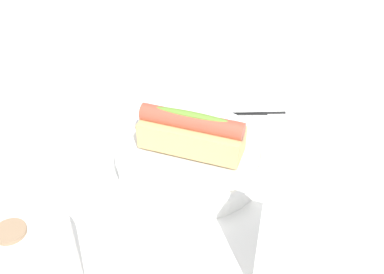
{
  "coord_description": "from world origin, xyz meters",
  "views": [
    {
      "loc": [
        -0.16,
        0.48,
        0.47
      ],
      "look_at": [
        -0.0,
        -0.02,
        0.06
      ],
      "focal_mm": 43.3,
      "sensor_mm": 36.0,
      "label": 1
    }
  ],
  "objects_px": {
    "water_glass": "(82,110)",
    "chopstick_far": "(222,113)",
    "paper_towel_roll": "(26,274)",
    "napkin_box": "(312,246)",
    "chopstick_near": "(204,114)",
    "hotdog_front": "(192,133)",
    "serving_bowl": "(192,156)"
  },
  "relations": [
    {
      "from": "water_glass",
      "to": "chopstick_far",
      "type": "distance_m",
      "value": 0.24
    },
    {
      "from": "paper_towel_roll",
      "to": "water_glass",
      "type": "bearing_deg",
      "value": -71.46
    },
    {
      "from": "napkin_box",
      "to": "paper_towel_roll",
      "type": "bearing_deg",
      "value": 22.62
    },
    {
      "from": "water_glass",
      "to": "chopstick_near",
      "type": "relative_size",
      "value": 0.41
    },
    {
      "from": "napkin_box",
      "to": "chopstick_near",
      "type": "bearing_deg",
      "value": -55.17
    },
    {
      "from": "water_glass",
      "to": "paper_towel_roll",
      "type": "bearing_deg",
      "value": 108.54
    },
    {
      "from": "hotdog_front",
      "to": "chopstick_far",
      "type": "relative_size",
      "value": 0.69
    },
    {
      "from": "napkin_box",
      "to": "chopstick_near",
      "type": "relative_size",
      "value": 0.68
    },
    {
      "from": "chopstick_near",
      "to": "chopstick_far",
      "type": "height_order",
      "value": "same"
    },
    {
      "from": "napkin_box",
      "to": "chopstick_far",
      "type": "distance_m",
      "value": 0.36
    },
    {
      "from": "napkin_box",
      "to": "chopstick_near",
      "type": "distance_m",
      "value": 0.36
    },
    {
      "from": "water_glass",
      "to": "chopstick_near",
      "type": "distance_m",
      "value": 0.2
    },
    {
      "from": "serving_bowl",
      "to": "hotdog_front",
      "type": "height_order",
      "value": "hotdog_front"
    },
    {
      "from": "hotdog_front",
      "to": "chopstick_far",
      "type": "distance_m",
      "value": 0.16
    },
    {
      "from": "water_glass",
      "to": "paper_towel_roll",
      "type": "height_order",
      "value": "paper_towel_roll"
    },
    {
      "from": "serving_bowl",
      "to": "water_glass",
      "type": "relative_size",
      "value": 2.5
    },
    {
      "from": "serving_bowl",
      "to": "water_glass",
      "type": "bearing_deg",
      "value": -8.91
    },
    {
      "from": "chopstick_far",
      "to": "paper_towel_roll",
      "type": "bearing_deg",
      "value": 56.92
    },
    {
      "from": "serving_bowl",
      "to": "chopstick_near",
      "type": "distance_m",
      "value": 0.13
    },
    {
      "from": "serving_bowl",
      "to": "water_glass",
      "type": "distance_m",
      "value": 0.2
    },
    {
      "from": "serving_bowl",
      "to": "paper_towel_roll",
      "type": "distance_m",
      "value": 0.29
    },
    {
      "from": "napkin_box",
      "to": "chopstick_near",
      "type": "xyz_separation_m",
      "value": [
        0.2,
        -0.29,
        -0.07
      ]
    },
    {
      "from": "hotdog_front",
      "to": "chopstick_near",
      "type": "xyz_separation_m",
      "value": [
        0.02,
        -0.13,
        -0.06
      ]
    },
    {
      "from": "paper_towel_roll",
      "to": "chopstick_far",
      "type": "distance_m",
      "value": 0.44
    },
    {
      "from": "hotdog_front",
      "to": "paper_towel_roll",
      "type": "bearing_deg",
      "value": 71.65
    },
    {
      "from": "serving_bowl",
      "to": "chopstick_far",
      "type": "bearing_deg",
      "value": -94.0
    },
    {
      "from": "hotdog_front",
      "to": "chopstick_far",
      "type": "xyz_separation_m",
      "value": [
        -0.01,
        -0.14,
        -0.06
      ]
    },
    {
      "from": "water_glass",
      "to": "chopstick_far",
      "type": "bearing_deg",
      "value": -151.14
    },
    {
      "from": "hotdog_front",
      "to": "chopstick_far",
      "type": "height_order",
      "value": "hotdog_front"
    },
    {
      "from": "paper_towel_roll",
      "to": "chopstick_near",
      "type": "relative_size",
      "value": 0.61
    },
    {
      "from": "serving_bowl",
      "to": "paper_towel_roll",
      "type": "height_order",
      "value": "paper_towel_roll"
    },
    {
      "from": "water_glass",
      "to": "paper_towel_roll",
      "type": "relative_size",
      "value": 0.67
    }
  ]
}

